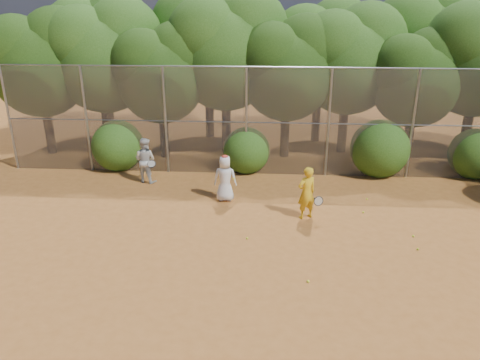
{
  "coord_description": "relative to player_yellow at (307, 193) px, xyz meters",
  "views": [
    {
      "loc": [
        -0.15,
        -10.71,
        6.32
      ],
      "look_at": [
        -1.0,
        2.5,
        1.1
      ],
      "focal_mm": 35.0,
      "sensor_mm": 36.0,
      "label": 1
    }
  ],
  "objects": [
    {
      "name": "tree_5",
      "position": [
        2.04,
        6.75,
        3.23
      ],
      "size": [
        4.51,
        3.92,
        6.17
      ],
      "color": "black",
      "rests_on": "ground"
    },
    {
      "name": "tree_10",
      "position": [
        -3.95,
        8.76,
        3.81
      ],
      "size": [
        5.15,
        4.48,
        7.06
      ],
      "color": "black",
      "rests_on": "ground"
    },
    {
      "name": "tree_9",
      "position": [
        -8.96,
        8.56,
        3.52
      ],
      "size": [
        4.83,
        4.2,
        6.62
      ],
      "color": "black",
      "rests_on": "ground"
    },
    {
      "name": "ball_4",
      "position": [
        -1.71,
        -1.49,
        -0.78
      ],
      "size": [
        0.07,
        0.07,
        0.07
      ],
      "primitive_type": "sphere",
      "color": "yellow",
      "rests_on": "ground"
    },
    {
      "name": "bush_0",
      "position": [
        -7.02,
        4.01,
        0.18
      ],
      "size": [
        2.0,
        2.0,
        2.0
      ],
      "primitive_type": "sphere",
      "color": "#254D13",
      "rests_on": "ground"
    },
    {
      "name": "ground",
      "position": [
        -1.02,
        -2.29,
        -0.82
      ],
      "size": [
        80.0,
        80.0,
        0.0
      ],
      "primitive_type": "plane",
      "color": "#9B5923",
      "rests_on": "ground"
    },
    {
      "name": "ball_1",
      "position": [
        2.13,
        1.47,
        -0.78
      ],
      "size": [
        0.07,
        0.07,
        0.07
      ],
      "primitive_type": "sphere",
      "color": "yellow",
      "rests_on": "ground"
    },
    {
      "name": "tree_1",
      "position": [
        -7.96,
        6.25,
        3.34
      ],
      "size": [
        4.64,
        4.03,
        6.35
      ],
      "color": "black",
      "rests_on": "ground"
    },
    {
      "name": "ball_5",
      "position": [
        1.83,
        0.43,
        -0.78
      ],
      "size": [
        0.07,
        0.07,
        0.07
      ],
      "primitive_type": "sphere",
      "color": "yellow",
      "rests_on": "ground"
    },
    {
      "name": "player_teen",
      "position": [
        -2.57,
        1.15,
        -0.04
      ],
      "size": [
        0.77,
        0.52,
        1.58
      ],
      "rotation": [
        0.0,
        0.0,
        3.11
      ],
      "color": "silver",
      "rests_on": "ground"
    },
    {
      "name": "tree_2",
      "position": [
        -5.47,
        5.55,
        2.77
      ],
      "size": [
        3.99,
        3.47,
        5.47
      ],
      "color": "black",
      "rests_on": "ground"
    },
    {
      "name": "tree_3",
      "position": [
        -2.95,
        6.56,
        3.58
      ],
      "size": [
        4.89,
        4.26,
        6.7
      ],
      "color": "black",
      "rests_on": "ground"
    },
    {
      "name": "ball_2",
      "position": [
        -0.16,
        -3.51,
        -0.78
      ],
      "size": [
        0.07,
        0.07,
        0.07
      ],
      "primitive_type": "sphere",
      "color": "yellow",
      "rests_on": "ground"
    },
    {
      "name": "ball_0",
      "position": [
        2.87,
        -1.8,
        -0.78
      ],
      "size": [
        0.07,
        0.07,
        0.07
      ],
      "primitive_type": "sphere",
      "color": "yellow",
      "rests_on": "ground"
    },
    {
      "name": "tree_4",
      "position": [
        -0.46,
        5.95,
        2.94
      ],
      "size": [
        4.19,
        3.64,
        5.73
      ],
      "color": "black",
      "rests_on": "ground"
    },
    {
      "name": "bush_3",
      "position": [
        6.48,
        4.01,
        0.13
      ],
      "size": [
        1.9,
        1.9,
        1.9
      ],
      "primitive_type": "sphere",
      "color": "#254D13",
      "rests_on": "ground"
    },
    {
      "name": "tree_12",
      "position": [
        5.55,
        8.96,
        3.69
      ],
      "size": [
        5.02,
        4.37,
        6.88
      ],
      "color": "black",
      "rests_on": "ground"
    },
    {
      "name": "tree_0",
      "position": [
        -10.46,
        5.75,
        3.11
      ],
      "size": [
        4.38,
        3.81,
        6.0
      ],
      "color": "black",
      "rests_on": "ground"
    },
    {
      "name": "player_yellow",
      "position": [
        0.0,
        0.0,
        0.0
      ],
      "size": [
        0.86,
        0.63,
        1.64
      ],
      "rotation": [
        0.0,
        0.0,
        3.64
      ],
      "color": "gold",
      "rests_on": "ground"
    },
    {
      "name": "fence_back",
      "position": [
        -1.14,
        3.71,
        1.23
      ],
      "size": [
        20.05,
        0.09,
        4.03
      ],
      "color": "gray",
      "rests_on": "ground"
    },
    {
      "name": "ball_3",
      "position": [
        2.95,
        -1.06,
        -0.78
      ],
      "size": [
        0.07,
        0.07,
        0.07
      ],
      "primitive_type": "sphere",
      "color": "yellow",
      "rests_on": "ground"
    },
    {
      "name": "tree_6",
      "position": [
        4.53,
        5.75,
        2.65
      ],
      "size": [
        3.86,
        3.36,
        5.29
      ],
      "color": "black",
      "rests_on": "ground"
    },
    {
      "name": "bush_1",
      "position": [
        -2.02,
        4.01,
        0.08
      ],
      "size": [
        1.8,
        1.8,
        1.8
      ],
      "primitive_type": "sphere",
      "color": "#254D13",
      "rests_on": "ground"
    },
    {
      "name": "player_white",
      "position": [
        -5.59,
        2.63,
        0.01
      ],
      "size": [
        0.96,
        0.86,
        1.65
      ],
      "rotation": [
        0.0,
        0.0,
        2.81
      ],
      "color": "silver",
      "rests_on": "ground"
    },
    {
      "name": "bush_2",
      "position": [
        2.98,
        4.01,
        0.28
      ],
      "size": [
        2.2,
        2.2,
        2.2
      ],
      "primitive_type": "sphere",
      "color": "#254D13",
      "rests_on": "ground"
    },
    {
      "name": "tree_11",
      "position": [
        1.04,
        8.35,
        3.34
      ],
      "size": [
        4.64,
        4.03,
        6.35
      ],
      "color": "black",
      "rests_on": "ground"
    }
  ]
}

